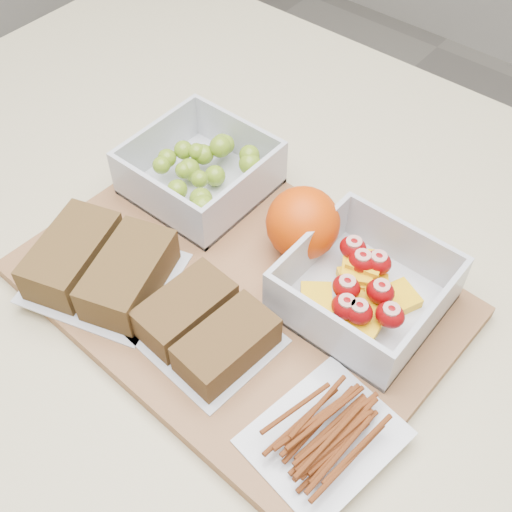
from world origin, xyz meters
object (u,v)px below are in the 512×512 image
at_px(grape_container, 204,171).
at_px(sandwich_bag_left, 101,265).
at_px(fruit_container, 364,290).
at_px(sandwich_bag_center, 206,328).
at_px(pretzel_bag, 326,431).
at_px(orange, 303,223).
at_px(cutting_board, 237,290).

bearing_deg(grape_container, sandwich_bag_left, -85.95).
xyz_separation_m(fruit_container, sandwich_bag_center, (-0.09, -0.13, -0.00)).
relative_size(sandwich_bag_center, pretzel_bag, 0.94).
distance_m(orange, sandwich_bag_center, 0.15).
height_order(cutting_board, sandwich_bag_center, sandwich_bag_center).
bearing_deg(pretzel_bag, grape_container, 150.51).
relative_size(fruit_container, sandwich_bag_left, 0.82).
xyz_separation_m(grape_container, sandwich_bag_left, (0.01, -0.17, -0.00)).
height_order(orange, sandwich_bag_center, orange).
height_order(sandwich_bag_left, sandwich_bag_center, sandwich_bag_left).
bearing_deg(cutting_board, sandwich_bag_left, -141.94).
bearing_deg(fruit_container, grape_container, 174.00).
height_order(cutting_board, grape_container, grape_container).
bearing_deg(cutting_board, pretzel_bag, -22.88).
bearing_deg(orange, grape_container, 178.64).
xyz_separation_m(grape_container, sandwich_bag_center, (0.14, -0.15, -0.01)).
distance_m(grape_container, orange, 0.14).
xyz_separation_m(orange, pretzel_bag, (0.14, -0.16, -0.02)).
distance_m(grape_container, fruit_container, 0.23).
xyz_separation_m(cutting_board, fruit_container, (0.11, 0.06, 0.03)).
bearing_deg(cutting_board, fruit_container, 31.18).
bearing_deg(pretzel_bag, orange, 132.31).
bearing_deg(cutting_board, sandwich_bag_center, -71.66).
bearing_deg(sandwich_bag_center, cutting_board, 106.09).
relative_size(cutting_board, orange, 5.48).
xyz_separation_m(cutting_board, grape_container, (-0.12, 0.09, 0.03)).
height_order(grape_container, sandwich_bag_center, grape_container).
bearing_deg(grape_container, sandwich_bag_center, -46.91).
xyz_separation_m(grape_container, fruit_container, (0.23, -0.02, -0.00)).
relative_size(grape_container, sandwich_bag_left, 0.82).
xyz_separation_m(grape_container, pretzel_bag, (0.29, -0.16, -0.01)).
distance_m(sandwich_bag_left, pretzel_bag, 0.27).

